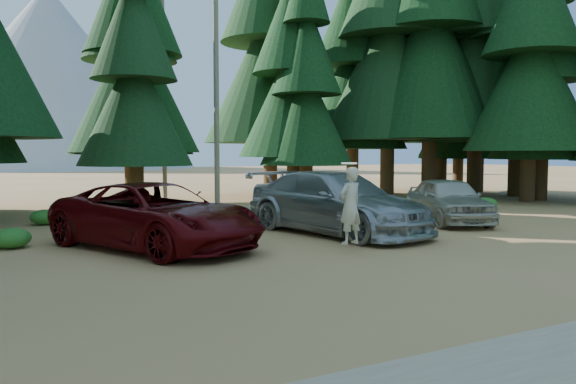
% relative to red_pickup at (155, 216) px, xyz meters
% --- Properties ---
extents(ground, '(160.00, 160.00, 0.00)m').
position_rel_red_pickup_xyz_m(ground, '(4.82, -3.81, -0.80)').
color(ground, '#A37B45').
rests_on(ground, ground).
extents(forest_belt_north, '(36.00, 7.00, 22.00)m').
position_rel_red_pickup_xyz_m(forest_belt_north, '(4.82, 11.19, -0.80)').
color(forest_belt_north, black).
rests_on(forest_belt_north, ground).
extents(snag_front, '(0.24, 0.24, 12.00)m').
position_rel_red_pickup_xyz_m(snag_front, '(5.62, 10.69, 5.20)').
color(snag_front, '#746B5C').
rests_on(snag_front, ground).
extents(snag_back, '(0.20, 0.20, 10.00)m').
position_rel_red_pickup_xyz_m(snag_back, '(3.62, 12.19, 4.20)').
color(snag_back, '#746B5C').
rests_on(snag_back, ground).
extents(mountain_peak, '(48.00, 50.00, 28.00)m').
position_rel_red_pickup_xyz_m(mountain_peak, '(2.23, 84.43, 11.91)').
color(mountain_peak, '#9C9FA5').
rests_on(mountain_peak, ground).
extents(red_pickup, '(4.81, 6.34, 1.60)m').
position_rel_red_pickup_xyz_m(red_pickup, '(0.00, 0.00, 0.00)').
color(red_pickup, '#56070B').
rests_on(red_pickup, ground).
extents(silver_minivan_center, '(3.69, 6.49, 1.77)m').
position_rel_red_pickup_xyz_m(silver_minivan_center, '(5.28, 0.17, 0.09)').
color(silver_minivan_center, '#A2A5AA').
rests_on(silver_minivan_center, ground).
extents(silver_minivan_right, '(3.39, 4.81, 1.52)m').
position_rel_red_pickup_xyz_m(silver_minivan_right, '(9.89, 0.47, -0.04)').
color(silver_minivan_right, beige).
rests_on(silver_minivan_right, ground).
extents(frisbee_player, '(0.73, 0.56, 1.89)m').
position_rel_red_pickup_xyz_m(frisbee_player, '(3.82, -2.69, 0.31)').
color(frisbee_player, beige).
rests_on(frisbee_player, ground).
extents(log_left, '(4.50, 1.52, 0.33)m').
position_rel_red_pickup_xyz_m(log_left, '(4.95, 3.65, -0.64)').
color(log_left, '#746B5C').
rests_on(log_left, ground).
extents(log_mid, '(3.55, 1.91, 0.31)m').
position_rel_red_pickup_xyz_m(log_mid, '(5.56, 5.37, -0.64)').
color(log_mid, '#746B5C').
rests_on(log_mid, ground).
extents(log_right, '(5.18, 1.14, 0.33)m').
position_rel_red_pickup_xyz_m(log_right, '(10.59, 3.19, -0.63)').
color(log_right, '#746B5C').
rests_on(log_right, ground).
extents(shrub_far_left, '(1.14, 1.14, 0.63)m').
position_rel_red_pickup_xyz_m(shrub_far_left, '(-1.08, 4.98, -0.49)').
color(shrub_far_left, '#25621D').
rests_on(shrub_far_left, ground).
extents(shrub_left, '(0.90, 0.90, 0.50)m').
position_rel_red_pickup_xyz_m(shrub_left, '(-2.01, 6.16, -0.55)').
color(shrub_left, '#25621D').
rests_on(shrub_left, ground).
extents(shrub_center_left, '(1.05, 1.05, 0.58)m').
position_rel_red_pickup_xyz_m(shrub_center_left, '(3.08, 4.57, -0.51)').
color(shrub_center_left, '#25621D').
rests_on(shrub_center_left, ground).
extents(shrub_center_right, '(0.98, 0.98, 0.54)m').
position_rel_red_pickup_xyz_m(shrub_center_right, '(8.33, 5.80, -0.53)').
color(shrub_center_right, '#25621D').
rests_on(shrub_center_right, ground).
extents(shrub_right, '(1.09, 1.09, 0.60)m').
position_rel_red_pickup_xyz_m(shrub_right, '(10.03, 3.08, -0.50)').
color(shrub_right, '#25621D').
rests_on(shrub_right, ground).
extents(shrub_far_right, '(1.10, 1.10, 0.61)m').
position_rel_red_pickup_xyz_m(shrub_far_right, '(12.08, 4.50, -0.50)').
color(shrub_far_right, '#25621D').
rests_on(shrub_far_right, ground).
extents(shrub_edge_west, '(0.90, 0.90, 0.50)m').
position_rel_red_pickup_xyz_m(shrub_edge_west, '(-3.09, 1.69, -0.55)').
color(shrub_edge_west, '#25621D').
rests_on(shrub_edge_west, ground).
extents(shrub_edge_east, '(0.89, 0.89, 0.49)m').
position_rel_red_pickup_xyz_m(shrub_edge_east, '(14.46, 3.08, -0.56)').
color(shrub_edge_east, '#25621D').
rests_on(shrub_edge_east, ground).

